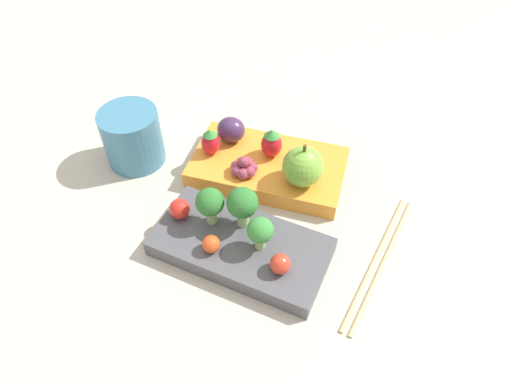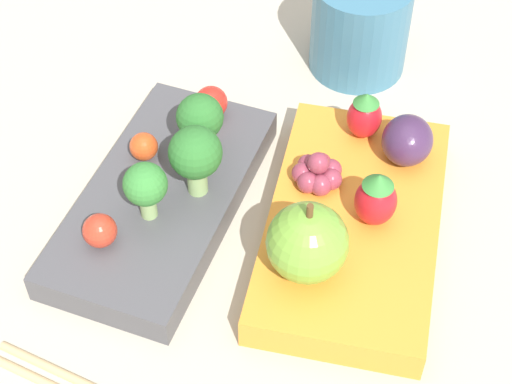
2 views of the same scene
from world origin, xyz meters
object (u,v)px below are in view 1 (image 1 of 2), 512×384
strawberry_1 (273,143)px  grape_cluster (244,167)px  cherry_tomato_0 (180,209)px  plum (231,130)px  broccoli_floret_1 (242,204)px  broccoli_floret_2 (260,231)px  broccoli_floret_0 (210,203)px  strawberry_0 (211,142)px  drinking_cup (132,137)px  chopsticks_pair (380,260)px  cherry_tomato_2 (211,244)px  bento_box_savoury (241,247)px  cherry_tomato_1 (280,264)px  bento_box_fruit (269,167)px  apple (303,167)px

strawberry_1 → grape_cluster: strawberry_1 is taller
cherry_tomato_0 → plum: plum is taller
broccoli_floret_1 → broccoli_floret_2: (-0.03, 0.03, -0.01)m
broccoli_floret_0 → strawberry_0: broccoli_floret_0 is taller
drinking_cup → chopsticks_pair: size_ratio=0.38×
broccoli_floret_2 → plum: 0.19m
cherry_tomato_2 → broccoli_floret_0: bearing=-67.1°
plum → strawberry_1: bearing=170.1°
strawberry_0 → broccoli_floret_0: bearing=113.6°
bento_box_savoury → cherry_tomato_1: bearing=158.2°
cherry_tomato_2 → strawberry_1: 0.17m
cherry_tomato_1 → grape_cluster: grape_cluster is taller
plum → grape_cluster: plum is taller
broccoli_floret_1 → strawberry_1: (0.00, -0.12, -0.01)m
bento_box_savoury → broccoli_floret_2: (-0.02, -0.00, 0.04)m
broccoli_floret_2 → grape_cluster: broccoli_floret_2 is taller
bento_box_savoury → cherry_tomato_0: 0.09m
bento_box_fruit → plum: bearing=-20.4°
broccoli_floret_1 → grape_cluster: 0.09m
broccoli_floret_0 → cherry_tomato_2: broccoli_floret_0 is taller
broccoli_floret_0 → apple: bearing=-130.5°
bento_box_fruit → apple: bearing=157.1°
broccoli_floret_2 → drinking_cup: drinking_cup is taller
broccoli_floret_0 → broccoli_floret_1: 0.04m
broccoli_floret_1 → cherry_tomato_2: 0.06m
broccoli_floret_0 → chopsticks_pair: broccoli_floret_0 is taller
cherry_tomato_2 → strawberry_1: strawberry_1 is taller
plum → chopsticks_pair: (-0.23, 0.12, -0.04)m
strawberry_0 → drinking_cup: bearing=12.7°
broccoli_floret_1 → plum: size_ratio=1.43×
plum → bento_box_fruit: bearing=159.6°
broccoli_floret_0 → strawberry_1: 0.14m
bento_box_fruit → chopsticks_pair: size_ratio=1.01×
drinking_cup → cherry_tomato_2: bearing=144.0°
bento_box_fruit → cherry_tomato_2: (0.02, 0.16, 0.02)m
broccoli_floret_2 → cherry_tomato_1: (-0.03, 0.02, -0.02)m
broccoli_floret_0 → grape_cluster: broccoli_floret_0 is taller
cherry_tomato_1 → drinking_cup: bearing=-26.1°
drinking_cup → chopsticks_pair: 0.36m
drinking_cup → broccoli_floret_1: bearing=158.2°
broccoli_floret_1 → strawberry_1: size_ratio=1.29×
broccoli_floret_0 → cherry_tomato_2: bearing=112.9°
cherry_tomato_0 → drinking_cup: size_ratio=0.31×
strawberry_1 → drinking_cup: drinking_cup is taller
bento_box_savoury → broccoli_floret_1: bearing=-75.4°
broccoli_floret_2 → cherry_tomato_0: (0.11, -0.01, -0.02)m
strawberry_1 → drinking_cup: bearing=14.0°
cherry_tomato_1 → strawberry_0: size_ratio=0.59×
bento_box_fruit → apple: 0.07m
broccoli_floret_1 → broccoli_floret_2: size_ratio=1.23×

